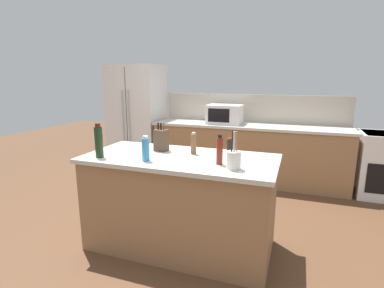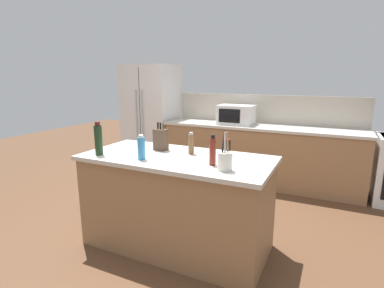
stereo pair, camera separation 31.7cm
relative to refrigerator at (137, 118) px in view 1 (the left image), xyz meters
name	(u,v)px [view 1 (the left image)]	position (x,y,z in m)	size (l,w,h in m)	color
ground_plane	(180,245)	(1.75, -2.25, -0.95)	(14.00, 14.00, 0.00)	brown
back_counter_run	(247,153)	(2.05, -0.05, -0.48)	(3.11, 0.66, 0.94)	#936B47
wall_backsplash	(252,108)	(2.05, 0.27, 0.22)	(3.07, 0.03, 0.46)	#B2A899
kitchen_island	(180,202)	(1.75, -2.25, -0.48)	(1.84, 0.87, 0.94)	#936B47
refrigerator	(137,118)	(0.00, 0.00, 0.00)	(0.91, 0.75, 1.90)	white
microwave	(225,114)	(1.65, -0.05, 0.14)	(0.56, 0.39, 0.30)	white
knife_block	(161,140)	(1.49, -2.10, 0.10)	(0.14, 0.11, 0.29)	#4C3828
utensil_crock	(234,159)	(2.32, -2.47, 0.07)	(0.12, 0.12, 0.32)	beige
salt_shaker	(162,142)	(1.41, -1.93, 0.05)	(0.05, 0.05, 0.12)	silver
wine_bottle	(99,141)	(1.04, -2.53, 0.14)	(0.08, 0.08, 0.33)	black
pepper_grinder	(193,144)	(1.84, -2.11, 0.09)	(0.06, 0.06, 0.22)	brown
vinegar_bottle	(220,150)	(2.17, -2.37, 0.12)	(0.06, 0.06, 0.27)	maroon
soy_sauce_bottle	(230,146)	(2.17, -1.97, 0.07)	(0.06, 0.06, 0.16)	black
dish_soap_bottle	(146,149)	(1.52, -2.49, 0.10)	(0.07, 0.07, 0.23)	#3384BC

